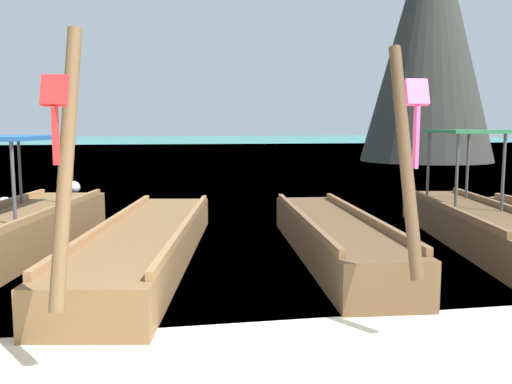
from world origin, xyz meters
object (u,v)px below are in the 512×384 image
object	(u,v)px
longtail_boat_pink_ribbon	(334,237)
longtail_boat_yellow_ribbon	(475,222)
mooring_buoy_near	(74,187)
mooring_buoy_far	(5,205)
longtail_boat_red_ribbon	(148,243)
karst_rock	(432,36)

from	to	relation	value
longtail_boat_pink_ribbon	longtail_boat_yellow_ribbon	size ratio (longest dim) A/B	0.98
mooring_buoy_near	mooring_buoy_far	xyz separation A→B (m)	(-0.98, -3.34, -0.01)
longtail_boat_yellow_ribbon	mooring_buoy_near	xyz separation A→B (m)	(-7.75, 8.07, -0.16)
longtail_boat_red_ribbon	longtail_boat_yellow_ribbon	size ratio (longest dim) A/B	1.12
longtail_boat_red_ribbon	longtail_boat_yellow_ribbon	distance (m)	5.41
longtail_boat_pink_ribbon	karst_rock	xyz separation A→B (m)	(12.65, 21.28, 6.77)
karst_rock	mooring_buoy_near	world-z (taller)	karst_rock
longtail_boat_yellow_ribbon	longtail_boat_pink_ribbon	bearing A→B (deg)	-167.95
longtail_boat_pink_ribbon	karst_rock	world-z (taller)	karst_rock
longtail_boat_red_ribbon	karst_rock	distance (m)	26.96
mooring_buoy_near	mooring_buoy_far	world-z (taller)	mooring_buoy_near
longtail_boat_pink_ribbon	mooring_buoy_far	bearing A→B (deg)	138.90
longtail_boat_red_ribbon	longtail_boat_yellow_ribbon	bearing A→B (deg)	3.76
mooring_buoy_near	longtail_boat_pink_ribbon	bearing A→B (deg)	-59.47
longtail_boat_pink_ribbon	longtail_boat_red_ribbon	bearing A→B (deg)	175.52
longtail_boat_yellow_ribbon	karst_rock	world-z (taller)	karst_rock
longtail_boat_yellow_ribbon	mooring_buoy_far	world-z (taller)	longtail_boat_yellow_ribbon
mooring_buoy_near	mooring_buoy_far	distance (m)	3.48
longtail_boat_pink_ribbon	mooring_buoy_far	world-z (taller)	longtail_boat_pink_ribbon
longtail_boat_red_ribbon	mooring_buoy_near	distance (m)	8.74
longtail_boat_yellow_ribbon	mooring_buoy_far	distance (m)	9.93
longtail_boat_pink_ribbon	mooring_buoy_near	size ratio (longest dim) A/B	15.60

